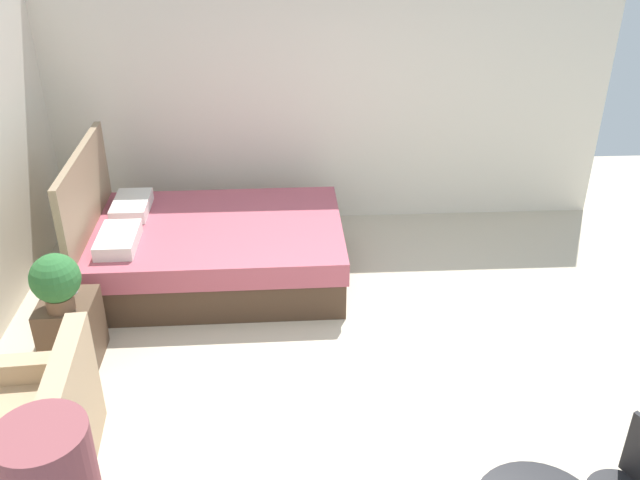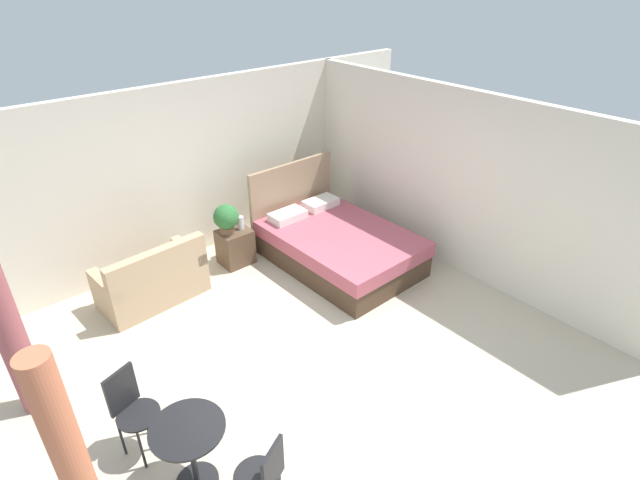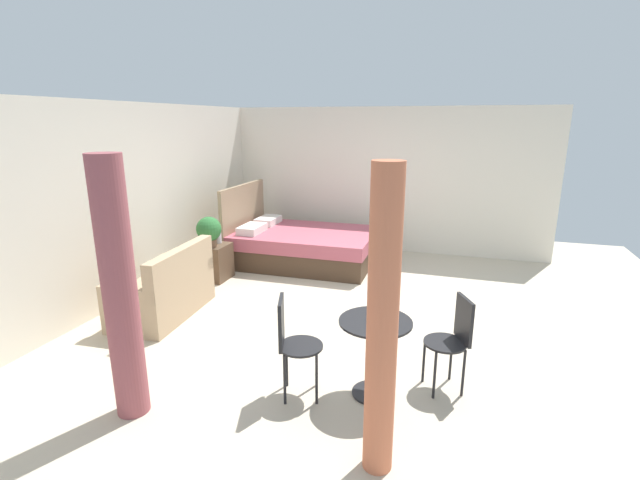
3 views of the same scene
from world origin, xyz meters
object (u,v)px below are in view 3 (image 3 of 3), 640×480
at_px(balcony_table, 375,344).
at_px(cafe_chair_near_window, 291,338).
at_px(couch, 166,292).
at_px(nightstand, 215,262).
at_px(potted_plant, 209,230).
at_px(cafe_chair_near_couch, 454,335).
at_px(bed, 301,245).
at_px(vase, 218,236).

distance_m(balcony_table, cafe_chair_near_window, 0.71).
distance_m(couch, nightstand, 1.32).
distance_m(couch, balcony_table, 2.89).
xyz_separation_m(potted_plant, cafe_chair_near_couch, (-1.79, -3.48, -0.26)).
relative_size(couch, cafe_chair_near_couch, 1.60).
bearing_deg(potted_plant, cafe_chair_near_couch, -117.26).
distance_m(bed, potted_plant, 1.65).
xyz_separation_m(balcony_table, cafe_chair_near_couch, (0.30, -0.64, 0.03)).
relative_size(potted_plant, cafe_chair_near_window, 0.50).
height_order(nightstand, potted_plant, potted_plant).
bearing_deg(cafe_chair_near_couch, balcony_table, 115.34).
distance_m(couch, cafe_chair_near_couch, 3.44).
bearing_deg(cafe_chair_near_couch, potted_plant, 62.74).
relative_size(nightstand, potted_plant, 1.20).
relative_size(couch, balcony_table, 1.96).
distance_m(couch, vase, 1.48).
bearing_deg(cafe_chair_near_couch, nightstand, 61.44).
bearing_deg(potted_plant, bed, -37.72).
distance_m(vase, cafe_chair_near_couch, 4.01).
height_order(balcony_table, cafe_chair_near_window, cafe_chair_near_window).
bearing_deg(potted_plant, nightstand, -1.23).
xyz_separation_m(potted_plant, cafe_chair_near_window, (-2.32, -2.17, -0.24)).
distance_m(bed, nightstand, 1.50).
relative_size(vase, cafe_chair_near_couch, 0.23).
relative_size(bed, balcony_table, 3.27).
xyz_separation_m(nightstand, cafe_chair_near_couch, (-1.89, -3.48, 0.25)).
height_order(potted_plant, balcony_table, potted_plant).
distance_m(potted_plant, balcony_table, 3.54).
bearing_deg(bed, cafe_chair_near_couch, -140.39).
bearing_deg(vase, cafe_chair_near_couch, -120.17).
bearing_deg(bed, vase, 137.30).
xyz_separation_m(vase, balcony_table, (-2.32, -2.83, -0.15)).
bearing_deg(bed, cafe_chair_near_window, -161.33).
xyz_separation_m(balcony_table, cafe_chair_near_window, (-0.22, 0.67, 0.06)).
xyz_separation_m(vase, cafe_chair_near_couch, (-2.01, -3.46, -0.12)).
bearing_deg(vase, couch, -176.75).
bearing_deg(nightstand, potted_plant, 178.77).
xyz_separation_m(couch, balcony_table, (-0.87, -2.74, 0.19)).
distance_m(nightstand, cafe_chair_near_couch, 3.97).
relative_size(vase, balcony_table, 0.28).
relative_size(nightstand, cafe_chair_near_couch, 0.62).
relative_size(bed, cafe_chair_near_couch, 2.66).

